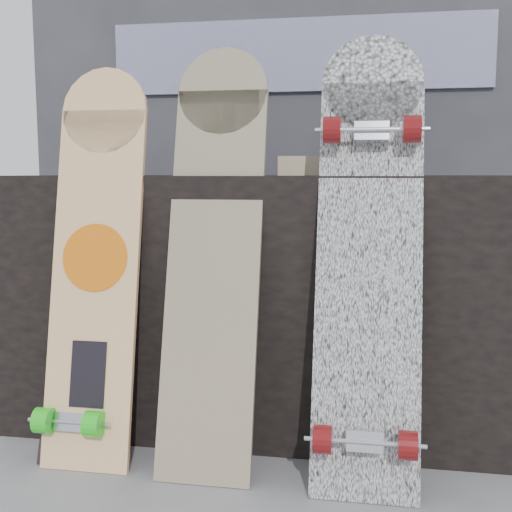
% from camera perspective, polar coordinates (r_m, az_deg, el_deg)
% --- Properties ---
extents(ground, '(60.00, 60.00, 0.00)m').
position_cam_1_polar(ground, '(1.76, -1.45, -20.00)').
color(ground, slate).
rests_on(ground, ground).
extents(vendor_table, '(1.60, 0.60, 0.80)m').
position_cam_1_polar(vendor_table, '(2.09, 1.23, -3.85)').
color(vendor_table, black).
rests_on(vendor_table, ground).
extents(booth, '(2.40, 0.22, 2.20)m').
position_cam_1_polar(booth, '(2.91, 3.88, 13.17)').
color(booth, '#313236').
rests_on(booth, ground).
extents(merch_box_purple, '(0.18, 0.12, 0.10)m').
position_cam_1_polar(merch_box_purple, '(2.28, -13.53, 8.25)').
color(merch_box_purple, '#3C3D7C').
rests_on(merch_box_purple, vendor_table).
extents(merch_box_small, '(0.14, 0.14, 0.12)m').
position_cam_1_polar(merch_box_small, '(2.04, 8.63, 8.77)').
color(merch_box_small, '#3C3D7C').
rests_on(merch_box_small, vendor_table).
extents(merch_box_flat, '(0.22, 0.10, 0.06)m').
position_cam_1_polar(merch_box_flat, '(2.04, 5.23, 7.98)').
color(merch_box_flat, '#D1B78C').
rests_on(merch_box_flat, vendor_table).
extents(longboard_geisha, '(0.25, 0.26, 1.11)m').
position_cam_1_polar(longboard_geisha, '(1.86, -13.99, 0.33)').
color(longboard_geisha, beige).
rests_on(longboard_geisha, ground).
extents(longboard_celtic, '(0.26, 0.34, 1.17)m').
position_cam_1_polar(longboard_celtic, '(1.77, -3.68, 1.25)').
color(longboard_celtic, beige).
rests_on(longboard_celtic, ground).
extents(longboard_cascadia, '(0.27, 0.39, 1.18)m').
position_cam_1_polar(longboard_cascadia, '(1.69, 10.01, 0.75)').
color(longboard_cascadia, white).
rests_on(longboard_cascadia, ground).
extents(skateboard_dark, '(0.21, 0.39, 0.94)m').
position_cam_1_polar(skateboard_dark, '(1.92, -14.42, -2.60)').
color(skateboard_dark, black).
rests_on(skateboard_dark, ground).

